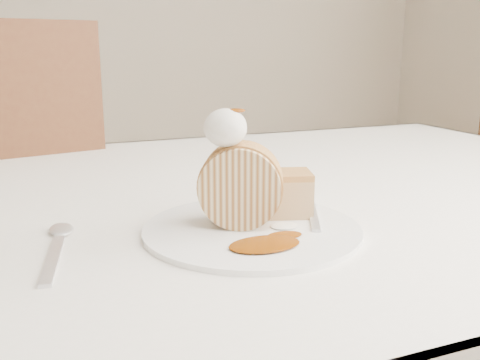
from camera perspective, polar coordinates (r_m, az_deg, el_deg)
name	(u,v)px	position (r m, az deg, el deg)	size (l,w,h in m)	color
table	(237,247)	(0.80, -0.30, -7.14)	(1.40, 0.90, 0.75)	white
plate	(252,229)	(0.59, 1.27, -5.28)	(0.24, 0.24, 0.01)	white
roulade_slice	(241,186)	(0.58, 0.06, -0.62)	(0.09, 0.09, 0.05)	beige
cake_chunk	(287,196)	(0.63, 5.08, -1.71)	(0.05, 0.05, 0.04)	tan
whipped_cream	(225,128)	(0.56, -1.57, 5.59)	(0.05, 0.05, 0.04)	white
caramel_drizzle	(235,106)	(0.56, -0.53, 7.93)	(0.02, 0.02, 0.01)	#6B2F04
caramel_pool	(264,244)	(0.53, 2.63, -6.84)	(0.07, 0.05, 0.00)	#6B2F04
fork	(313,216)	(0.62, 7.84, -3.86)	(0.02, 0.14, 0.00)	silver
spoon	(53,259)	(0.54, -19.31, -7.94)	(0.02, 0.15, 0.00)	silver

